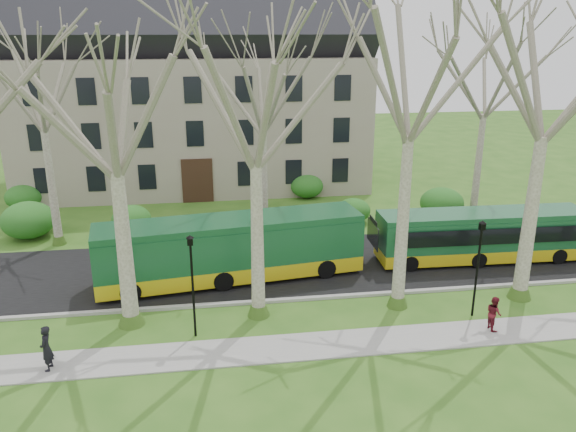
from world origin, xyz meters
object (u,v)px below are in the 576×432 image
object	(u,v)px
pedestrian_b	(494,313)
bus_lead	(231,248)
bus_follow	(482,235)
pedestrian_a	(46,348)

from	to	relation	value
pedestrian_b	bus_lead	bearing A→B (deg)	58.27
bus_follow	pedestrian_b	bearing A→B (deg)	-110.93
bus_lead	pedestrian_a	size ratio (longest dim) A/B	7.43
bus_lead	pedestrian_a	distance (m)	9.97
bus_follow	pedestrian_b	world-z (taller)	bus_follow
bus_follow	pedestrian_a	distance (m)	21.82
pedestrian_b	bus_follow	bearing A→B (deg)	-22.00
bus_follow	pedestrian_a	xyz separation A→B (m)	(-20.48, -7.53, -0.52)
bus_lead	pedestrian_b	bearing A→B (deg)	-39.86
bus_lead	pedestrian_a	bearing A→B (deg)	-143.07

